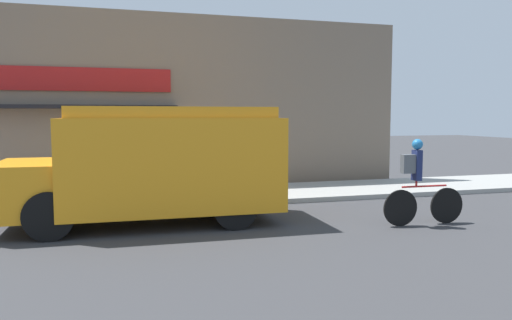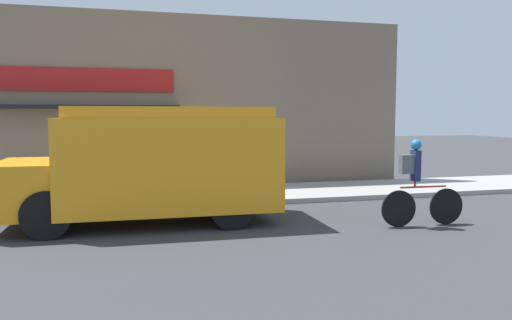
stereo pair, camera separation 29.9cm
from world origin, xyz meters
name	(u,v)px [view 2 (the right image)]	position (x,y,z in m)	size (l,w,h in m)	color
ground_plane	(189,209)	(0.00, 0.00, 0.00)	(70.00, 70.00, 0.00)	#38383A
sidewalk	(182,197)	(0.00, 1.36, 0.06)	(28.00, 2.72, 0.12)	#999993
storefront	(171,102)	(-0.08, 3.15, 2.49)	(14.01, 0.74, 4.97)	#756656
school_bus	(154,163)	(-0.84, -1.28, 1.19)	(5.27, 2.70, 2.28)	orange
cyclist	(418,185)	(4.01, -2.89, 0.79)	(1.73, 0.21, 1.67)	black
trash_bin	(141,177)	(-0.98, 1.95, 0.53)	(0.50, 0.50, 0.81)	slate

